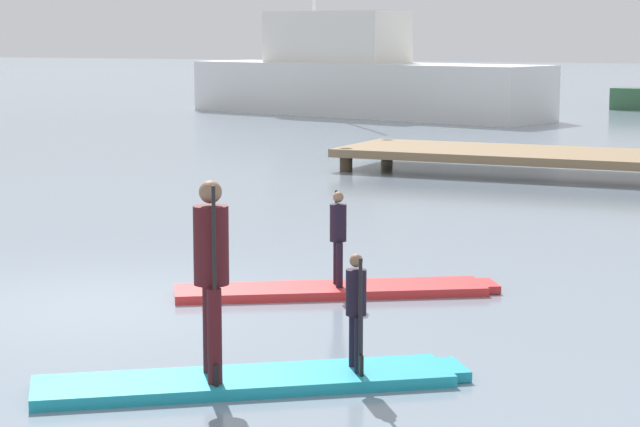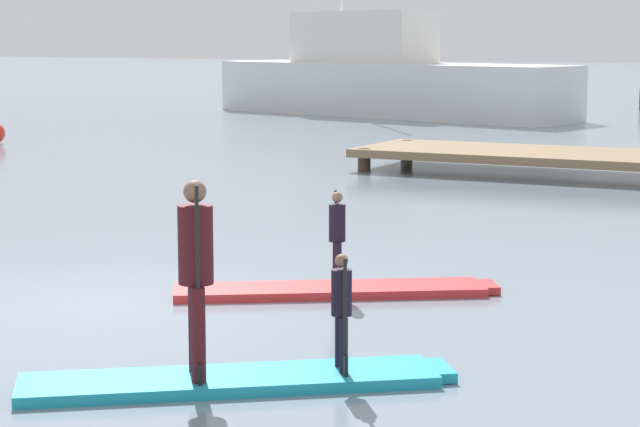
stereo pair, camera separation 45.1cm
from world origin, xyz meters
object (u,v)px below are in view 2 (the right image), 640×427
Objects in this scene: paddleboard_near at (336,290)px; paddleboard_far at (238,380)px; fishing_boat_white_large at (385,79)px; paddler_adult at (196,265)px; paddler_child_solo at (337,233)px; paddler_child_front at (342,306)px.

paddleboard_near is 3.83m from paddleboard_far.
paddleboard_near is 31.77m from fishing_boat_white_large.
paddler_adult reaches higher than paddleboard_far.
paddler_child_solo is 0.32× the size of paddleboard_far.
paddler_child_front is at bearing 36.22° from paddler_adult.
fishing_boat_white_large reaches higher than paddleboard_far.
paddler_child_front is at bearing -63.27° from paddler_child_solo.
fishing_boat_white_large is at bearing 111.83° from paddleboard_far.
paddler_child_solo reaches higher than paddler_child_front.
paddler_child_solo is (0.01, 0.02, 0.66)m from paddleboard_near.
paddleboard_near is at bearing 116.95° from paddler_child_front.
paddler_adult reaches higher than paddler_child_front.
paddler_child_solo is at bearing 98.86° from paddler_adult.
paddleboard_far is (0.89, -3.74, -0.66)m from paddler_child_solo.
paddler_child_solo is 3.60m from paddler_child_front.
paddleboard_near is at bearing -109.22° from paddler_child_solo.
paddleboard_far is 1.07m from paddler_adult.
paddler_adult is 35.62m from fishing_boat_white_large.
paddler_child_solo is 0.07× the size of fishing_boat_white_large.
fishing_boat_white_large is at bearing 112.83° from paddleboard_near.
paddler_adult is (0.62, -3.93, 1.02)m from paddleboard_near.
paddler_adult is 1.65× the size of paddler_child_front.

